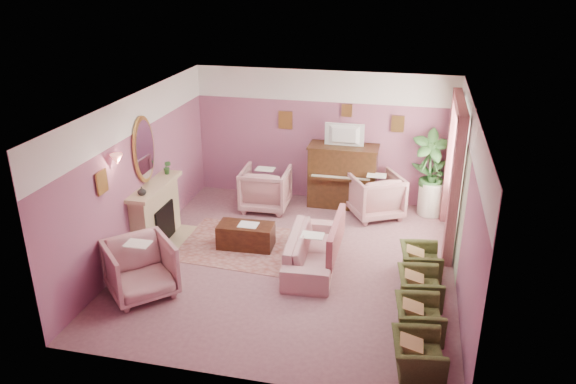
% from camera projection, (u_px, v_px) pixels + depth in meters
% --- Properties ---
extents(floor, '(5.50, 6.00, 0.01)m').
position_uv_depth(floor, '(292.00, 263.00, 9.74)').
color(floor, '#855760').
rests_on(floor, ground).
extents(ceiling, '(5.50, 6.00, 0.01)m').
position_uv_depth(ceiling, '(292.00, 104.00, 8.68)').
color(ceiling, white).
rests_on(ceiling, wall_back).
extents(wall_back, '(5.50, 0.02, 2.80)m').
position_uv_depth(wall_back, '(323.00, 136.00, 11.91)').
color(wall_back, '#784B6D').
rests_on(wall_back, floor).
extents(wall_front, '(5.50, 0.02, 2.80)m').
position_uv_depth(wall_front, '(236.00, 282.00, 6.50)').
color(wall_front, '#784B6D').
rests_on(wall_front, floor).
extents(wall_left, '(0.02, 6.00, 2.80)m').
position_uv_depth(wall_left, '(138.00, 175.00, 9.78)').
color(wall_left, '#784B6D').
rests_on(wall_left, floor).
extents(wall_right, '(0.02, 6.00, 2.80)m').
position_uv_depth(wall_right, '(466.00, 203.00, 8.64)').
color(wall_right, '#784B6D').
rests_on(wall_right, floor).
extents(picture_rail_band, '(5.50, 0.01, 0.65)m').
position_uv_depth(picture_rail_band, '(324.00, 86.00, 11.49)').
color(picture_rail_band, white).
rests_on(picture_rail_band, wall_back).
extents(stripe_panel, '(0.01, 3.00, 2.15)m').
position_uv_depth(stripe_panel, '(458.00, 191.00, 9.94)').
color(stripe_panel, '#B6C8A5').
rests_on(stripe_panel, wall_right).
extents(fireplace_surround, '(0.30, 1.40, 1.10)m').
position_uv_depth(fireplace_surround, '(156.00, 215.00, 10.25)').
color(fireplace_surround, tan).
rests_on(fireplace_surround, floor).
extents(fireplace_inset, '(0.18, 0.72, 0.68)m').
position_uv_depth(fireplace_inset, '(162.00, 223.00, 10.28)').
color(fireplace_inset, black).
rests_on(fireplace_inset, floor).
extents(fire_ember, '(0.06, 0.54, 0.10)m').
position_uv_depth(fire_ember, '(165.00, 232.00, 10.34)').
color(fire_ember, orange).
rests_on(fire_ember, floor).
extents(mantel_shelf, '(0.40, 1.55, 0.07)m').
position_uv_depth(mantel_shelf, '(155.00, 186.00, 10.03)').
color(mantel_shelf, tan).
rests_on(mantel_shelf, fireplace_surround).
extents(hearth, '(0.55, 1.50, 0.02)m').
position_uv_depth(hearth, '(169.00, 242.00, 10.41)').
color(hearth, tan).
rests_on(hearth, floor).
extents(mirror_frame, '(0.04, 0.72, 1.20)m').
position_uv_depth(mirror_frame, '(144.00, 150.00, 9.80)').
color(mirror_frame, '#B69243').
rests_on(mirror_frame, wall_left).
extents(mirror_glass, '(0.01, 0.60, 1.06)m').
position_uv_depth(mirror_glass, '(145.00, 150.00, 9.79)').
color(mirror_glass, silver).
rests_on(mirror_glass, wall_left).
extents(sconce_shade, '(0.20, 0.20, 0.16)m').
position_uv_depth(sconce_shade, '(117.00, 159.00, 8.76)').
color(sconce_shade, '#FF8372').
rests_on(sconce_shade, wall_left).
extents(piano, '(1.40, 0.60, 1.30)m').
position_uv_depth(piano, '(343.00, 177.00, 11.81)').
color(piano, '#3F2512').
rests_on(piano, floor).
extents(piano_keyshelf, '(1.30, 0.12, 0.06)m').
position_uv_depth(piano_keyshelf, '(340.00, 179.00, 11.46)').
color(piano_keyshelf, '#3F2512').
rests_on(piano_keyshelf, piano).
extents(piano_keys, '(1.20, 0.08, 0.02)m').
position_uv_depth(piano_keys, '(340.00, 177.00, 11.45)').
color(piano_keys, beige).
rests_on(piano_keys, piano).
extents(piano_top, '(1.45, 0.65, 0.04)m').
position_uv_depth(piano_top, '(344.00, 147.00, 11.55)').
color(piano_top, '#3F2512').
rests_on(piano_top, piano).
extents(television, '(0.80, 0.12, 0.48)m').
position_uv_depth(television, '(344.00, 134.00, 11.40)').
color(television, black).
rests_on(television, piano).
extents(print_back_left, '(0.30, 0.03, 0.38)m').
position_uv_depth(print_back_left, '(285.00, 120.00, 11.92)').
color(print_back_left, '#B69243').
rests_on(print_back_left, wall_back).
extents(print_back_right, '(0.26, 0.03, 0.34)m').
position_uv_depth(print_back_right, '(398.00, 124.00, 11.41)').
color(print_back_right, '#B69243').
rests_on(print_back_right, wall_back).
extents(print_back_mid, '(0.22, 0.03, 0.26)m').
position_uv_depth(print_back_mid, '(347.00, 111.00, 11.54)').
color(print_back_mid, '#B69243').
rests_on(print_back_mid, wall_back).
extents(print_left_wall, '(0.03, 0.28, 0.36)m').
position_uv_depth(print_left_wall, '(102.00, 182.00, 8.57)').
color(print_left_wall, '#B69243').
rests_on(print_left_wall, wall_left).
extents(window_blind, '(0.03, 1.40, 1.80)m').
position_uv_depth(window_blind, '(459.00, 153.00, 9.93)').
color(window_blind, beige).
rests_on(window_blind, wall_right).
extents(curtain_left, '(0.16, 0.34, 2.60)m').
position_uv_depth(curtain_left, '(455.00, 193.00, 9.27)').
color(curtain_left, '#9B4E56').
rests_on(curtain_left, floor).
extents(curtain_right, '(0.16, 0.34, 2.60)m').
position_uv_depth(curtain_right, '(450.00, 158.00, 10.93)').
color(curtain_right, '#9B4E56').
rests_on(curtain_right, floor).
extents(pelmet, '(0.16, 2.20, 0.16)m').
position_uv_depth(pelmet, '(460.00, 105.00, 9.62)').
color(pelmet, '#9B4E56').
rests_on(pelmet, wall_right).
extents(mantel_plant, '(0.16, 0.16, 0.28)m').
position_uv_depth(mantel_plant, '(167.00, 167.00, 10.45)').
color(mantel_plant, '#31622B').
rests_on(mantel_plant, mantel_shelf).
extents(mantel_vase, '(0.16, 0.16, 0.16)m').
position_uv_depth(mantel_vase, '(142.00, 191.00, 9.53)').
color(mantel_vase, white).
rests_on(mantel_vase, mantel_shelf).
extents(area_rug, '(2.61, 1.95, 0.01)m').
position_uv_depth(area_rug, '(248.00, 246.00, 10.30)').
color(area_rug, '#945C57').
rests_on(area_rug, floor).
extents(coffee_table, '(1.02, 0.54, 0.45)m').
position_uv_depth(coffee_table, '(246.00, 236.00, 10.19)').
color(coffee_table, '#33190D').
rests_on(coffee_table, floor).
extents(table_paper, '(0.35, 0.28, 0.01)m').
position_uv_depth(table_paper, '(248.00, 225.00, 10.09)').
color(table_paper, silver).
rests_on(table_paper, coffee_table).
extents(sofa, '(0.67, 2.00, 0.81)m').
position_uv_depth(sofa, '(312.00, 244.00, 9.51)').
color(sofa, '#C28D8E').
rests_on(sofa, floor).
extents(sofa_throw, '(0.10, 1.52, 0.56)m').
position_uv_depth(sofa_throw, '(336.00, 236.00, 9.35)').
color(sofa_throw, '#9B4E56').
rests_on(sofa_throw, sofa).
extents(floral_armchair_left, '(0.95, 0.95, 0.99)m').
position_uv_depth(floral_armchair_left, '(266.00, 186.00, 11.70)').
color(floral_armchair_left, '#C28D8E').
rests_on(floral_armchair_left, floor).
extents(floral_armchair_right, '(0.95, 0.95, 0.99)m').
position_uv_depth(floral_armchair_right, '(376.00, 193.00, 11.36)').
color(floral_armchair_right, '#C28D8E').
rests_on(floral_armchair_right, floor).
extents(floral_armchair_front, '(0.95, 0.95, 0.99)m').
position_uv_depth(floral_armchair_front, '(140.00, 266.00, 8.65)').
color(floral_armchair_front, '#C28D8E').
rests_on(floral_armchair_front, floor).
extents(olive_chair_a, '(0.52, 0.74, 0.64)m').
position_uv_depth(olive_chair_a, '(418.00, 351.00, 7.04)').
color(olive_chair_a, '#424921').
rests_on(olive_chair_a, floor).
extents(olive_chair_b, '(0.52, 0.74, 0.64)m').
position_uv_depth(olive_chair_b, '(419.00, 314.00, 7.78)').
color(olive_chair_b, '#424921').
rests_on(olive_chair_b, floor).
extents(olive_chair_c, '(0.52, 0.74, 0.64)m').
position_uv_depth(olive_chair_c, '(420.00, 283.00, 8.52)').
color(olive_chair_c, '#424921').
rests_on(olive_chair_c, floor).
extents(olive_chair_d, '(0.52, 0.74, 0.64)m').
position_uv_depth(olive_chair_d, '(420.00, 257.00, 9.25)').
color(olive_chair_d, '#424921').
rests_on(olive_chair_d, floor).
extents(side_table, '(0.52, 0.52, 0.70)m').
position_uv_depth(side_table, '(431.00, 198.00, 11.50)').
color(side_table, white).
rests_on(side_table, floor).
extents(side_plant_big, '(0.30, 0.30, 0.34)m').
position_uv_depth(side_plant_big, '(433.00, 174.00, 11.31)').
color(side_plant_big, '#31622B').
rests_on(side_plant_big, side_table).
extents(side_plant_small, '(0.16, 0.16, 0.28)m').
position_uv_depth(side_plant_small, '(439.00, 178.00, 11.20)').
color(side_plant_small, '#31622B').
rests_on(side_plant_small, side_table).
extents(palm_pot, '(0.34, 0.34, 0.34)m').
position_uv_depth(palm_pot, '(426.00, 206.00, 11.58)').
color(palm_pot, brown).
rests_on(palm_pot, floor).
extents(palm_plant, '(0.76, 0.76, 1.44)m').
position_uv_depth(palm_plant, '(430.00, 165.00, 11.24)').
color(palm_plant, '#31622B').
rests_on(palm_plant, palm_pot).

